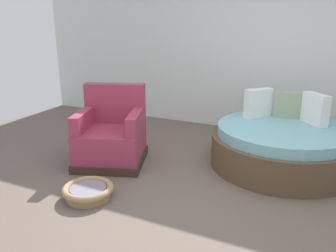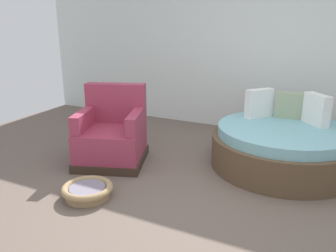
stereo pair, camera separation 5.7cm
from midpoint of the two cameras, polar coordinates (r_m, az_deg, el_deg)
The scene contains 5 objects.
ground_plane at distance 3.45m, azimuth 5.50°, elevation -12.46°, with size 8.00×8.00×0.02m, color #66564C.
back_wall at distance 5.48m, azimuth 15.87°, elevation 13.40°, with size 8.00×0.12×2.78m, color silver.
round_daybed at distance 4.32m, azimuth 19.02°, elevation -3.19°, with size 1.69×1.69×0.87m.
red_armchair at distance 4.26m, azimuth -8.98°, elevation -1.65°, with size 1.02×1.02×0.94m.
pet_basket at distance 3.54m, azimuth -12.90°, elevation -10.48°, with size 0.51×0.51×0.13m.
Camera 2 is at (1.06, -2.80, 1.69)m, focal length 36.35 mm.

